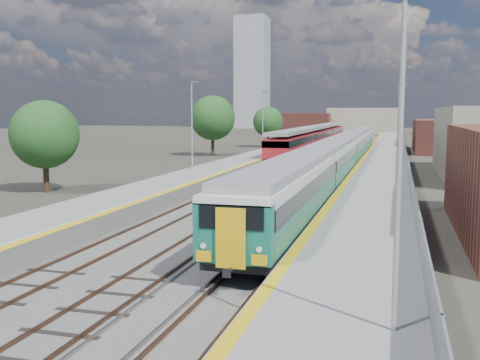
% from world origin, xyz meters
% --- Properties ---
extents(ground, '(320.00, 320.00, 0.00)m').
position_xyz_m(ground, '(0.00, 50.00, 0.00)').
color(ground, '#47443A').
rests_on(ground, ground).
extents(ballast_bed, '(10.50, 155.00, 0.06)m').
position_xyz_m(ballast_bed, '(-2.25, 52.50, 0.03)').
color(ballast_bed, '#565451').
rests_on(ballast_bed, ground).
extents(tracks, '(8.96, 160.00, 0.17)m').
position_xyz_m(tracks, '(-1.65, 54.18, 0.11)').
color(tracks, '#4C3323').
rests_on(tracks, ground).
extents(platform_right, '(4.70, 155.00, 8.52)m').
position_xyz_m(platform_right, '(5.28, 52.49, 0.54)').
color(platform_right, slate).
rests_on(platform_right, ground).
extents(platform_left, '(4.30, 155.00, 8.52)m').
position_xyz_m(platform_left, '(-9.05, 52.49, 0.52)').
color(platform_left, slate).
rests_on(platform_left, ground).
extents(buildings, '(72.00, 185.50, 40.00)m').
position_xyz_m(buildings, '(-18.12, 138.60, 10.70)').
color(buildings, brown).
rests_on(buildings, ground).
extents(green_train, '(2.70, 75.37, 2.98)m').
position_xyz_m(green_train, '(1.50, 43.89, 2.10)').
color(green_train, black).
rests_on(green_train, ground).
extents(red_train, '(2.92, 59.11, 3.68)m').
position_xyz_m(red_train, '(-5.50, 75.35, 2.18)').
color(red_train, black).
rests_on(red_train, ground).
extents(tree_a, '(5.03, 5.03, 6.82)m').
position_xyz_m(tree_a, '(-18.46, 25.20, 4.29)').
color(tree_a, '#382619').
rests_on(tree_a, ground).
extents(tree_b, '(6.03, 6.03, 8.18)m').
position_xyz_m(tree_b, '(-17.46, 61.35, 5.15)').
color(tree_b, '#382619').
rests_on(tree_b, ground).
extents(tree_c, '(5.04, 5.04, 6.83)m').
position_xyz_m(tree_c, '(-14.43, 81.75, 4.30)').
color(tree_c, '#382619').
rests_on(tree_c, ground).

